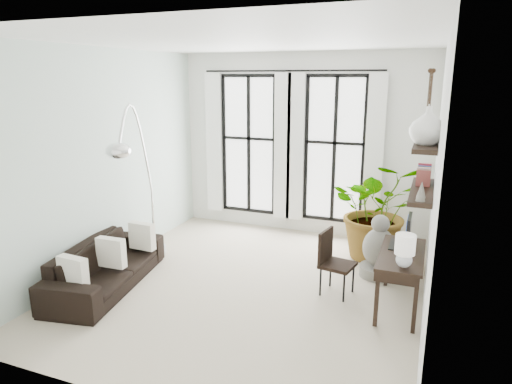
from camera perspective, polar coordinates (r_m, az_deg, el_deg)
The scene contains 16 objects.
floor at distance 6.38m, azimuth -0.91°, elevation -11.63°, with size 5.00×5.00×0.00m, color #BAAB94.
ceiling at distance 5.75m, azimuth -1.04°, elevation 18.40°, with size 5.00×5.00×0.00m, color white.
wall_left at distance 7.02m, azimuth -18.26°, elevation 3.82°, with size 5.00×5.00×0.00m, color silver.
wall_right at distance 5.44m, azimuth 21.54°, elevation 0.67°, with size 5.00×5.00×0.00m, color white.
wall_back at distance 8.19m, azimuth 5.73°, elevation 5.86°, with size 4.50×4.50×0.00m, color white.
windows at distance 8.19m, azimuth 4.24°, elevation 5.60°, with size 3.26×0.13×2.65m.
wall_shelves at distance 5.57m, azimuth 20.24°, elevation 2.44°, with size 0.25×1.30×0.60m.
sofa at distance 6.58m, azimuth -18.21°, elevation -8.69°, with size 2.06×0.81×0.60m, color black.
throw_pillows at distance 6.44m, azimuth -17.65°, elevation -7.22°, with size 0.40×1.52×0.40m.
plant at distance 7.30m, azimuth 15.00°, elevation -2.17°, with size 1.41×1.22×1.56m, color #2D7228.
desk at distance 5.77m, azimuth 17.71°, elevation -7.76°, with size 0.52×1.22×1.11m.
desk_chair at distance 6.08m, azimuth 9.51°, elevation -8.14°, with size 0.47×0.47×0.85m.
arc_lamp at distance 6.61m, azimuth -14.94°, elevation 5.90°, with size 0.74×1.59×2.43m.
buddha at distance 6.75m, azimuth 15.08°, elevation -7.10°, with size 0.51×0.51×0.91m.
vase_a at distance 5.20m, azimuth 20.65°, elevation 7.65°, with size 0.37×0.37×0.38m, color white.
vase_b at distance 5.60m, azimuth 20.74°, elevation 8.05°, with size 0.37×0.37×0.38m, color white.
Camera 1 is at (2.19, -5.31, 2.78)m, focal length 32.00 mm.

